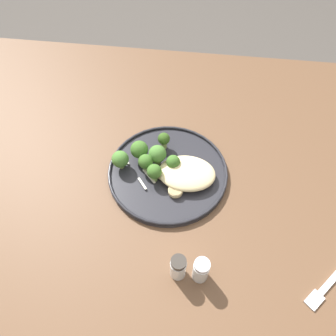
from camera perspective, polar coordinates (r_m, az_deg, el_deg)
The scene contains 25 objects.
ground at distance 1.47m, azimuth 1.00°, elevation -17.79°, with size 6.00×6.00×0.00m, color #47423D.
wooden_dining_table at distance 0.86m, azimuth 1.63°, elevation -4.22°, with size 1.40×1.00×0.74m.
dinner_plate at distance 0.79m, azimuth -0.00°, elevation -0.48°, with size 0.29×0.29×0.02m.
noodle_bed at distance 0.77m, azimuth 3.31°, elevation -0.92°, with size 0.14×0.10×0.03m.
seared_scallop_tilted_round at distance 0.77m, azimuth 4.00°, elevation -0.98°, with size 0.03×0.03×0.02m.
seared_scallop_rear_pale at distance 0.76m, azimuth 3.40°, elevation -2.25°, with size 0.02×0.02×0.01m.
seared_scallop_on_noodles at distance 0.77m, azimuth 2.28°, elevation -0.97°, with size 0.03×0.03×0.02m.
seared_scallop_left_edge at distance 0.75m, azimuth 1.51°, elevation -4.02°, with size 0.03×0.03×0.01m.
seared_scallop_center_golden at distance 0.79m, azimuth 5.77°, elevation 0.48°, with size 0.02×0.02×0.01m.
seared_scallop_right_edge at distance 0.77m, azimuth -1.05°, elevation -1.16°, with size 0.02×0.02×0.01m.
seared_scallop_front_small at distance 0.76m, azimuth 0.33°, elevation -1.73°, with size 0.03×0.03×0.02m.
broccoli_floret_right_tilted at distance 0.75m, azimuth -2.41°, elevation -0.69°, with size 0.04×0.04×0.05m.
broccoli_floret_near_rim at distance 0.79m, azimuth -5.04°, elevation 3.21°, with size 0.04×0.04×0.06m.
broccoli_floret_front_edge at distance 0.77m, azimuth -3.92°, elevation 1.09°, with size 0.04×0.04×0.05m.
broccoli_floret_beside_noodles at distance 0.81m, azimuth -0.74°, elevation 5.01°, with size 0.03×0.03×0.05m.
broccoli_floret_split_head at distance 0.78m, azimuth -1.86°, elevation 2.44°, with size 0.04×0.04×0.06m.
broccoli_floret_left_leaning at distance 0.77m, azimuth 0.92°, elevation 1.00°, with size 0.03×0.03×0.05m.
broccoli_floret_center_pile at distance 0.78m, azimuth -8.42°, elevation 1.30°, with size 0.04×0.04×0.05m.
onion_sliver_short_strip at distance 0.78m, azimuth -3.36°, elevation -1.43°, with size 0.05×0.01×0.00m, color silver.
onion_sliver_pale_crescent at distance 0.77m, azimuth -4.53°, elevation -2.74°, with size 0.04×0.01×0.00m, color silver.
onion_sliver_long_sliver at distance 0.79m, azimuth -1.38°, elevation -0.21°, with size 0.04×0.01×0.00m, color silver.
onion_sliver_curled_piece at distance 0.81m, azimuth -7.91°, elevation 1.62°, with size 0.05×0.01×0.00m, color silver.
dinner_fork at distance 0.76m, azimuth 27.13°, elevation -16.67°, with size 0.14×0.15×0.00m.
salt_shaker at distance 0.66m, azimuth 5.78°, elevation -17.37°, with size 0.03×0.03×0.07m.
pepper_shaker at distance 0.66m, azimuth 1.79°, elevation -16.99°, with size 0.03×0.03×0.07m.
Camera 1 is at (-0.03, 0.45, 1.40)m, focal length 34.78 mm.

